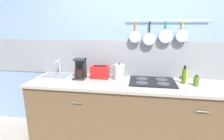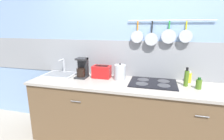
# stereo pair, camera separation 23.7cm
# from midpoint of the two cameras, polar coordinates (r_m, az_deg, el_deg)

# --- Properties ---
(wall_back) EXTENTS (7.20, 0.14, 2.60)m
(wall_back) POSITION_cam_midpoint_polar(r_m,az_deg,el_deg) (2.65, 6.20, 5.90)
(wall_back) COLOR #84A3CC
(wall_back) RESTS_ON ground_plane
(cabinet_base) EXTENTS (2.99, 0.65, 0.87)m
(cabinet_base) POSITION_cam_midpoint_polar(r_m,az_deg,el_deg) (2.56, 5.21, -14.38)
(cabinet_base) COLOR brown
(cabinet_base) RESTS_ON ground_plane
(countertop) EXTENTS (3.03, 0.68, 0.03)m
(countertop) POSITION_cam_midpoint_polar(r_m,az_deg,el_deg) (2.38, 5.46, -4.79)
(countertop) COLOR #A59E93
(countertop) RESTS_ON cabinet_base
(sink_basin) EXTENTS (0.47, 0.37, 0.24)m
(sink_basin) POSITION_cam_midpoint_polar(r_m,az_deg,el_deg) (2.85, -20.01, -1.62)
(sink_basin) COLOR #B7BABF
(sink_basin) RESTS_ON countertop
(coffee_maker) EXTENTS (0.17, 0.20, 0.29)m
(coffee_maker) POSITION_cam_midpoint_polar(r_m,az_deg,el_deg) (2.63, -12.91, -0.03)
(coffee_maker) COLOR #262628
(coffee_maker) RESTS_ON countertop
(toaster) EXTENTS (0.28, 0.17, 0.18)m
(toaster) POSITION_cam_midpoint_polar(r_m,az_deg,el_deg) (2.59, -6.52, -0.70)
(toaster) COLOR red
(toaster) RESTS_ON countertop
(kettle) EXTENTS (0.17, 0.17, 0.24)m
(kettle) POSITION_cam_midpoint_polar(r_m,az_deg,el_deg) (2.49, -0.36, -0.76)
(kettle) COLOR #B7BABF
(kettle) RESTS_ON countertop
(cooktop) EXTENTS (0.62, 0.47, 0.01)m
(cooktop) POSITION_cam_midpoint_polar(r_m,az_deg,el_deg) (2.45, 10.32, -3.77)
(cooktop) COLOR black
(cooktop) RESTS_ON countertop
(bottle_vinegar) EXTENTS (0.06, 0.06, 0.25)m
(bottle_vinegar) POSITION_cam_midpoint_polar(r_m,az_deg,el_deg) (2.47, 20.00, -1.81)
(bottle_vinegar) COLOR #4C721E
(bottle_vinegar) RESTS_ON countertop
(bottle_olive_oil) EXTENTS (0.05, 0.05, 0.17)m
(bottle_olive_oil) POSITION_cam_midpoint_polar(r_m,az_deg,el_deg) (2.64, 20.69, -1.66)
(bottle_olive_oil) COLOR yellow
(bottle_olive_oil) RESTS_ON countertop
(bottle_sesame_oil) EXTENTS (0.07, 0.07, 0.14)m
(bottle_sesame_oil) POSITION_cam_midpoint_polar(r_m,az_deg,el_deg) (2.45, 23.37, -3.40)
(bottle_sesame_oil) COLOR #4C721E
(bottle_sesame_oil) RESTS_ON countertop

